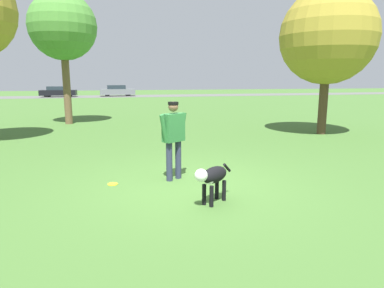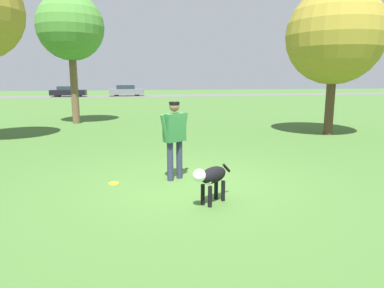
# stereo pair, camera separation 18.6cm
# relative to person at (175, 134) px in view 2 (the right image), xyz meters

# --- Properties ---
(ground_plane) EXTENTS (120.00, 120.00, 0.00)m
(ground_plane) POSITION_rel_person_xyz_m (0.23, -0.43, -0.98)
(ground_plane) COLOR #426B2D
(far_road_strip) EXTENTS (120.00, 6.00, 0.01)m
(far_road_strip) POSITION_rel_person_xyz_m (0.23, 36.49, -0.98)
(far_road_strip) COLOR #5B5B59
(far_road_strip) RESTS_ON ground_plane
(person) EXTENTS (0.67, 0.47, 1.65)m
(person) POSITION_rel_person_xyz_m (0.00, 0.00, 0.00)
(person) COLOR #2D334C
(person) RESTS_ON ground_plane
(dog) EXTENTS (0.86, 0.72, 0.68)m
(dog) POSITION_rel_person_xyz_m (0.37, -1.57, -0.51)
(dog) COLOR black
(dog) RESTS_ON ground_plane
(frisbee) EXTENTS (0.21, 0.21, 0.02)m
(frisbee) POSITION_rel_person_xyz_m (-1.28, -0.06, -0.97)
(frisbee) COLOR yellow
(frisbee) RESTS_ON ground_plane
(tree_near_right) EXTENTS (3.53, 3.53, 5.42)m
(tree_near_right) POSITION_rel_person_xyz_m (6.73, 4.68, 2.66)
(tree_near_right) COLOR #4C3826
(tree_near_right) RESTS_ON ground_plane
(tree_mid_center) EXTENTS (3.03, 3.03, 5.96)m
(tree_mid_center) POSITION_rel_person_xyz_m (-3.13, 10.22, 3.43)
(tree_mid_center) COLOR brown
(tree_mid_center) RESTS_ON ground_plane
(parked_car_black) EXTENTS (4.11, 1.91, 1.25)m
(parked_car_black) POSITION_rel_person_xyz_m (-6.93, 36.40, -0.37)
(parked_car_black) COLOR black
(parked_car_black) RESTS_ON ground_plane
(parked_car_grey) EXTENTS (4.25, 1.91, 1.35)m
(parked_car_grey) POSITION_rel_person_xyz_m (-0.11, 36.72, -0.32)
(parked_car_grey) COLOR slate
(parked_car_grey) RESTS_ON ground_plane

